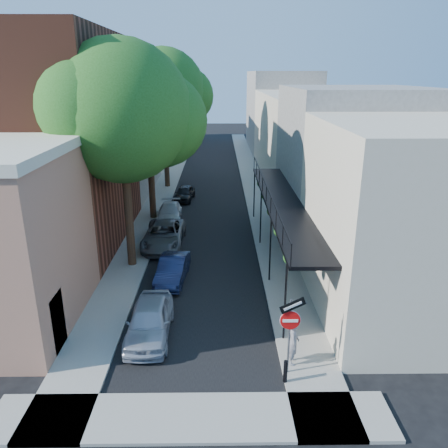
{
  "coord_description": "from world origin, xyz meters",
  "views": [
    {
      "loc": [
        0.85,
        -11.38,
        9.75
      ],
      "look_at": [
        1.08,
        8.69,
        2.8
      ],
      "focal_mm": 35.0,
      "sensor_mm": 36.0,
      "label": 1
    }
  ],
  "objects_px": {
    "parked_car_c": "(164,235)",
    "parked_car_d": "(170,213)",
    "pedestrian": "(293,342)",
    "parked_car_a": "(150,320)",
    "oak_far": "(169,92)",
    "oak_near": "(131,114)",
    "oak_mid": "(154,116)",
    "sign_post": "(290,323)",
    "bollard": "(285,371)",
    "parked_car_e": "(184,193)",
    "parked_car_b": "(173,269)"
  },
  "relations": [
    {
      "from": "oak_mid",
      "to": "oak_near",
      "type": "bearing_deg",
      "value": -89.63
    },
    {
      "from": "parked_car_c",
      "to": "oak_far",
      "type": "bearing_deg",
      "value": 93.9
    },
    {
      "from": "bollard",
      "to": "oak_far",
      "type": "bearing_deg",
      "value": 103.35
    },
    {
      "from": "oak_mid",
      "to": "parked_car_c",
      "type": "bearing_deg",
      "value": -79.54
    },
    {
      "from": "parked_car_c",
      "to": "parked_car_d",
      "type": "distance_m",
      "value": 4.75
    },
    {
      "from": "oak_far",
      "to": "pedestrian",
      "type": "distance_m",
      "value": 27.62
    },
    {
      "from": "oak_far",
      "to": "parked_car_e",
      "type": "relative_size",
      "value": 3.49
    },
    {
      "from": "bollard",
      "to": "parked_car_b",
      "type": "xyz_separation_m",
      "value": [
        -4.46,
        7.73,
        0.08
      ]
    },
    {
      "from": "parked_car_a",
      "to": "parked_car_d",
      "type": "xyz_separation_m",
      "value": [
        -0.74,
        14.17,
        -0.12
      ]
    },
    {
      "from": "parked_car_a",
      "to": "parked_car_d",
      "type": "distance_m",
      "value": 14.19
    },
    {
      "from": "parked_car_e",
      "to": "pedestrian",
      "type": "xyz_separation_m",
      "value": [
        5.35,
        -21.23,
        0.36
      ]
    },
    {
      "from": "parked_car_d",
      "to": "parked_car_e",
      "type": "xyz_separation_m",
      "value": [
        0.65,
        5.17,
        0.01
      ]
    },
    {
      "from": "parked_car_a",
      "to": "pedestrian",
      "type": "bearing_deg",
      "value": -20.12
    },
    {
      "from": "oak_near",
      "to": "sign_post",
      "type": "bearing_deg",
      "value": -54.91
    },
    {
      "from": "parked_car_a",
      "to": "parked_car_c",
      "type": "distance_m",
      "value": 9.44
    },
    {
      "from": "parked_car_b",
      "to": "oak_near",
      "type": "bearing_deg",
      "value": 138.12
    },
    {
      "from": "oak_near",
      "to": "oak_mid",
      "type": "height_order",
      "value": "oak_near"
    },
    {
      "from": "sign_post",
      "to": "parked_car_a",
      "type": "bearing_deg",
      "value": 154.24
    },
    {
      "from": "sign_post",
      "to": "pedestrian",
      "type": "distance_m",
      "value": 1.24
    },
    {
      "from": "oak_near",
      "to": "oak_far",
      "type": "relative_size",
      "value": 0.96
    },
    {
      "from": "oak_near",
      "to": "oak_far",
      "type": "height_order",
      "value": "oak_far"
    },
    {
      "from": "oak_mid",
      "to": "parked_car_e",
      "type": "height_order",
      "value": "oak_mid"
    },
    {
      "from": "parked_car_a",
      "to": "parked_car_e",
      "type": "relative_size",
      "value": 1.19
    },
    {
      "from": "parked_car_a",
      "to": "parked_car_d",
      "type": "height_order",
      "value": "parked_car_a"
    },
    {
      "from": "oak_mid",
      "to": "parked_car_d",
      "type": "relative_size",
      "value": 2.59
    },
    {
      "from": "bollard",
      "to": "pedestrian",
      "type": "xyz_separation_m",
      "value": [
        0.4,
        1.01,
        0.42
      ]
    },
    {
      "from": "sign_post",
      "to": "parked_car_c",
      "type": "distance_m",
      "value": 13.17
    },
    {
      "from": "parked_car_c",
      "to": "parked_car_d",
      "type": "bearing_deg",
      "value": 92.37
    },
    {
      "from": "bollard",
      "to": "oak_near",
      "type": "bearing_deg",
      "value": 123.12
    },
    {
      "from": "sign_post",
      "to": "oak_far",
      "type": "bearing_deg",
      "value": 103.91
    },
    {
      "from": "parked_car_a",
      "to": "oak_far",
      "type": "bearing_deg",
      "value": 93.17
    },
    {
      "from": "sign_post",
      "to": "bollard",
      "type": "xyz_separation_m",
      "value": [
        -0.16,
        -0.47,
        -1.52
      ]
    },
    {
      "from": "oak_mid",
      "to": "oak_far",
      "type": "xyz_separation_m",
      "value": [
        0.06,
        9.04,
        1.2
      ]
    },
    {
      "from": "sign_post",
      "to": "parked_car_b",
      "type": "distance_m",
      "value": 8.72
    },
    {
      "from": "pedestrian",
      "to": "parked_car_a",
      "type": "bearing_deg",
      "value": 78.63
    },
    {
      "from": "bollard",
      "to": "oak_near",
      "type": "height_order",
      "value": "oak_near"
    },
    {
      "from": "oak_far",
      "to": "parked_car_c",
      "type": "bearing_deg",
      "value": -86.3
    },
    {
      "from": "oak_mid",
      "to": "parked_car_b",
      "type": "relative_size",
      "value": 2.8
    },
    {
      "from": "sign_post",
      "to": "oak_near",
      "type": "bearing_deg",
      "value": 125.09
    },
    {
      "from": "oak_near",
      "to": "parked_car_e",
      "type": "xyz_separation_m",
      "value": [
        1.42,
        12.48,
        -7.3
      ]
    },
    {
      "from": "bollard",
      "to": "parked_car_c",
      "type": "relative_size",
      "value": 0.16
    },
    {
      "from": "parked_car_a",
      "to": "parked_car_b",
      "type": "height_order",
      "value": "parked_car_a"
    },
    {
      "from": "parked_car_d",
      "to": "oak_mid",
      "type": "bearing_deg",
      "value": 138.91
    },
    {
      "from": "sign_post",
      "to": "parked_car_d",
      "type": "height_order",
      "value": "sign_post"
    },
    {
      "from": "pedestrian",
      "to": "parked_car_e",
      "type": "bearing_deg",
      "value": 22.48
    },
    {
      "from": "oak_mid",
      "to": "parked_car_e",
      "type": "xyz_separation_m",
      "value": [
        1.47,
        4.51,
        -6.48
      ]
    },
    {
      "from": "oak_mid",
      "to": "parked_car_a",
      "type": "bearing_deg",
      "value": -84.0
    },
    {
      "from": "oak_near",
      "to": "parked_car_d",
      "type": "distance_m",
      "value": 10.36
    },
    {
      "from": "bollard",
      "to": "oak_near",
      "type": "distance_m",
      "value": 13.78
    },
    {
      "from": "parked_car_d",
      "to": "oak_far",
      "type": "bearing_deg",
      "value": 92.28
    }
  ]
}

